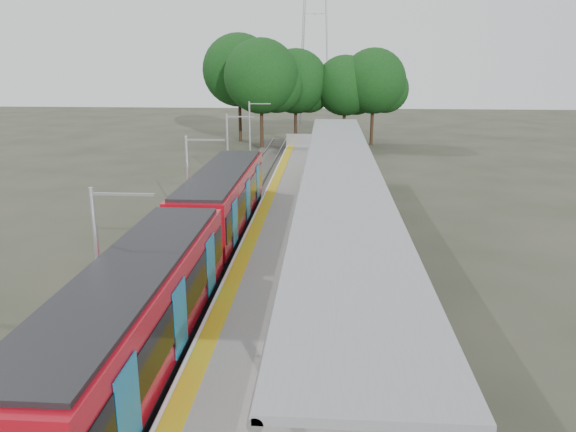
% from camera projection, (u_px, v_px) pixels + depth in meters
% --- Properties ---
extents(trackbed, '(3.00, 70.00, 0.24)m').
position_uv_depth(trackbed, '(227.00, 229.00, 31.06)').
color(trackbed, '#59544C').
rests_on(trackbed, ground).
extents(platform, '(6.00, 50.00, 1.00)m').
position_uv_depth(platform, '(308.00, 224.00, 30.66)').
color(platform, gray).
rests_on(platform, ground).
extents(tactile_strip, '(0.60, 50.00, 0.02)m').
position_uv_depth(tactile_strip, '(262.00, 214.00, 30.69)').
color(tactile_strip, gold).
rests_on(tactile_strip, platform).
extents(end_fence, '(6.00, 0.10, 1.20)m').
position_uv_depth(end_fence, '(317.00, 140.00, 54.32)').
color(end_fence, '#9EA0A5').
rests_on(end_fence, platform).
extents(train, '(2.74, 27.60, 3.62)m').
position_uv_depth(train, '(191.00, 241.00, 22.85)').
color(train, black).
rests_on(train, ground).
extents(canopy, '(3.27, 38.00, 3.66)m').
position_uv_depth(canopy, '(341.00, 171.00, 25.88)').
color(canopy, '#9EA0A5').
rests_on(canopy, platform).
extents(tree_cluster, '(22.41, 13.57, 12.03)m').
position_uv_depth(tree_cluster, '(293.00, 78.00, 60.40)').
color(tree_cluster, '#382316').
rests_on(tree_cluster, ground).
extents(catenary_masts, '(2.08, 48.16, 5.40)m').
position_uv_depth(catenary_masts, '(190.00, 183.00, 29.46)').
color(catenary_masts, '#9EA0A5').
rests_on(catenary_masts, ground).
extents(bench_near, '(0.49, 1.59, 1.09)m').
position_uv_depth(bench_near, '(367.00, 277.00, 20.37)').
color(bench_near, '#101D53').
rests_on(bench_near, platform).
extents(bench_mid, '(0.73, 1.50, 0.99)m').
position_uv_depth(bench_mid, '(363.00, 238.00, 25.03)').
color(bench_mid, '#101D53').
rests_on(bench_mid, platform).
extents(bench_far, '(0.88, 1.48, 0.97)m').
position_uv_depth(bench_far, '(333.00, 183.00, 35.94)').
color(bench_far, '#101D53').
rests_on(bench_far, platform).
extents(info_pillar_near, '(0.45, 0.45, 2.00)m').
position_uv_depth(info_pillar_near, '(316.00, 261.00, 21.09)').
color(info_pillar_near, beige).
rests_on(info_pillar_near, platform).
extents(info_pillar_far, '(0.41, 0.41, 1.82)m').
position_uv_depth(info_pillar_far, '(334.00, 190.00, 32.99)').
color(info_pillar_far, beige).
rests_on(info_pillar_far, platform).
extents(litter_bin, '(0.63, 0.63, 0.98)m').
position_uv_depth(litter_bin, '(340.00, 202.00, 31.39)').
color(litter_bin, '#9EA0A5').
rests_on(litter_bin, platform).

